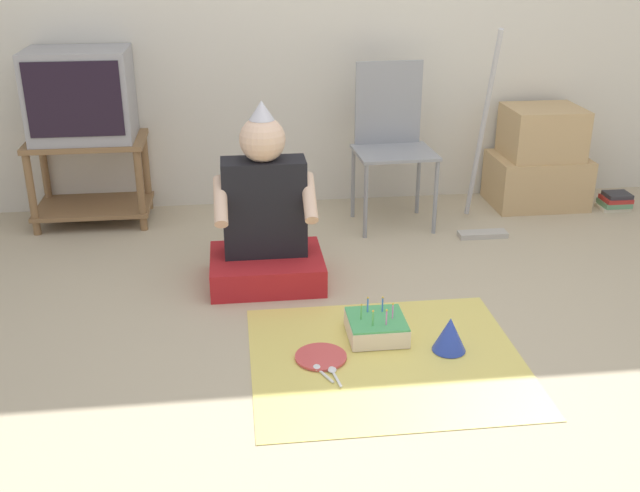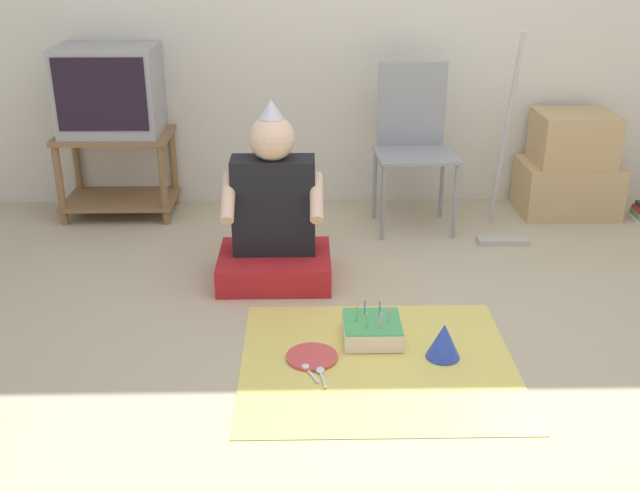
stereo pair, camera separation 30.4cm
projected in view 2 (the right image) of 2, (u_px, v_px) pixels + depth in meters
name	position (u px, v px, depth m)	size (l,w,h in m)	color
ground_plane	(407.00, 358.00, 3.08)	(16.00, 16.00, 0.00)	tan
tv_stand	(118.00, 166.00, 4.53)	(0.67, 0.43, 0.51)	olive
tv	(110.00, 90.00, 4.36)	(0.57, 0.42, 0.51)	#99999E
folding_chair	(413.00, 135.00, 4.30)	(0.47, 0.40, 0.94)	gray
cardboard_box_stack	(569.00, 167.00, 4.57)	(0.58, 0.42, 0.63)	tan
dust_mop	(504.00, 182.00, 4.15)	(0.28, 0.37, 1.16)	#B2ADA3
person_seated	(274.00, 221.00, 3.68)	(0.55, 0.45, 0.90)	red
party_cloth	(378.00, 362.00, 3.05)	(1.11, 0.99, 0.01)	#EAD666
birthday_cake	(372.00, 330.00, 3.20)	(0.25, 0.25, 0.16)	#F4E0C6
party_hat_blue	(444.00, 341.00, 3.05)	(0.14, 0.14, 0.15)	blue
paper_plate	(312.00, 356.00, 3.07)	(0.21, 0.21, 0.01)	#D84C4C
plastic_spoon_near	(307.00, 369.00, 2.98)	(0.07, 0.14, 0.01)	white
plastic_spoon_far	(321.00, 372.00, 2.96)	(0.04, 0.14, 0.01)	white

